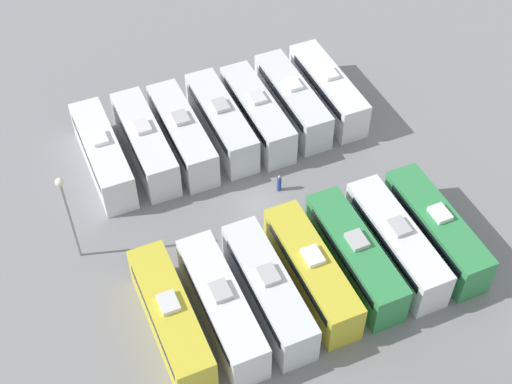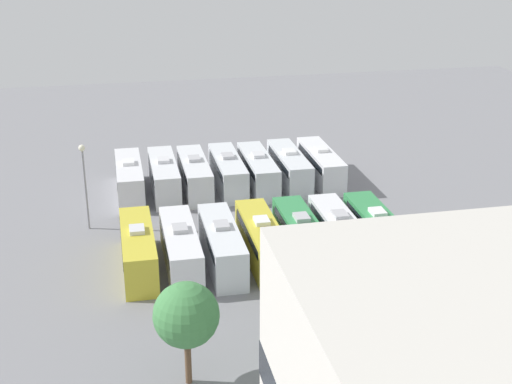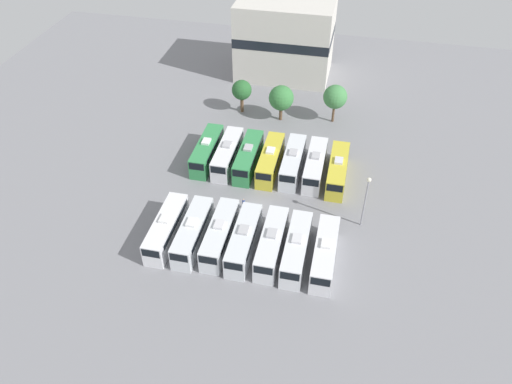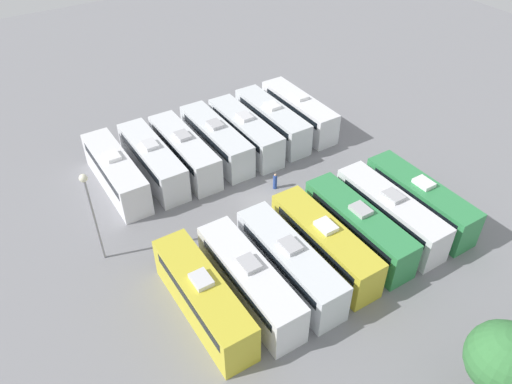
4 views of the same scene
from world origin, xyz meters
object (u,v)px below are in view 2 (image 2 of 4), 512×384
bus_0 (321,164)px  bus_6 (129,178)px  tree_1 (323,297)px  bus_9 (301,236)px  bus_13 (138,249)px  bus_10 (262,239)px  worker_person (260,207)px  bus_1 (289,167)px  bus_4 (195,174)px  bus_7 (377,230)px  bus_3 (228,171)px  bus_12 (181,247)px  bus_8 (339,233)px  bus_11 (222,244)px  tree_2 (186,315)px  light_pole (84,173)px  tree_0 (435,294)px  bus_5 (164,176)px  bus_2 (258,170)px

bus_0 → bus_6: 20.54m
tree_1 → bus_9: bearing=-99.8°
bus_9 → bus_13: 13.65m
bus_10 → worker_person: (-1.93, -9.49, -1.09)m
bus_1 → bus_4: bearing=1.3°
bus_0 → bus_7: (0.23, 17.54, 0.00)m
bus_1 → tree_1: 32.14m
tree_1 → bus_1: bearing=-100.5°
bus_1 → bus_3: (6.72, 0.09, 0.00)m
bus_4 → bus_12: 17.47m
bus_8 → bus_9: (3.33, -0.13, 0.00)m
bus_11 → bus_13: (6.81, -0.57, 0.00)m
bus_9 → tree_2: bearing=53.8°
bus_4 → worker_person: bearing=125.8°
light_pole → tree_0: size_ratio=1.34×
tree_1 → bus_11: bearing=-72.8°
bus_11 → bus_12: same height
bus_11 → tree_0: (-11.56, 15.20, 2.41)m
worker_person → bus_12: bearing=47.8°
bus_11 → bus_8: bearing=-179.3°
bus_11 → light_pole: (10.94, -9.62, 3.64)m
bus_13 → tree_2: (-2.20, 15.95, 2.97)m
bus_10 → tree_0: size_ratio=1.75×
bus_12 → bus_1: bearing=-128.0°
light_pole → tree_0: bearing=132.2°
tree_0 → bus_10: bearing=-62.1°
tree_2 → bus_3: bearing=-103.9°
bus_0 → bus_5: 16.99m
bus_5 → bus_6: (3.55, -0.07, 0.00)m
worker_person → bus_8: bearing=116.7°
tree_1 → tree_2: bearing=8.5°
bus_11 → bus_1: bearing=-120.2°
bus_12 → worker_person: size_ratio=6.45×
bus_4 → bus_8: 19.95m
bus_2 → bus_10: size_ratio=1.00×
bus_7 → bus_11: 13.49m
bus_6 → bus_5: bearing=178.9°
bus_0 → worker_person: bus_0 is taller
bus_9 → light_pole: (17.77, -9.37, 3.64)m
bus_2 → bus_6: bearing=-1.7°
bus_5 → bus_7: bearing=133.9°
bus_12 → bus_13: size_ratio=1.00×
bus_10 → bus_0: bearing=-120.8°
tree_0 → bus_9: bearing=-73.0°
bus_0 → bus_8: 17.80m
tree_0 → bus_13: bearing=-40.6°
bus_3 → tree_1: 31.53m
bus_2 → bus_1: bearing=-174.0°
bus_4 → bus_13: (6.73, 16.67, 0.00)m
bus_12 → bus_13: 3.45m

